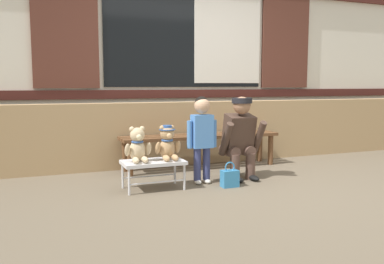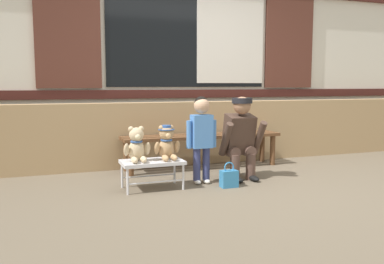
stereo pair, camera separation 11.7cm
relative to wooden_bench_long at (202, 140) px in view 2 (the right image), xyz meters
name	(u,v)px [view 2 (the right image)]	position (x,y,z in m)	size (l,w,h in m)	color
ground_plane	(246,186)	(0.10, -1.06, -0.37)	(60.00, 60.00, 0.00)	brown
brick_low_wall	(199,132)	(0.10, 0.37, 0.05)	(8.19, 0.25, 0.85)	tan
shop_facade	(187,31)	(0.10, 0.88, 1.48)	(8.36, 0.26, 3.71)	silver
wooden_bench_long	(202,140)	(0.00, 0.00, 0.00)	(2.10, 0.40, 0.44)	brown
small_display_bench	(152,164)	(-0.88, -0.83, -0.11)	(0.64, 0.36, 0.30)	silver
teddy_bear_plain	(137,146)	(-1.04, -0.83, 0.09)	(0.28, 0.26, 0.36)	#CCB289
teddy_bear_with_hat	(167,143)	(-0.72, -0.83, 0.10)	(0.28, 0.27, 0.36)	tan
child_standing	(202,130)	(-0.32, -0.79, 0.22)	(0.35, 0.18, 0.96)	navy
adult_crouching	(241,138)	(0.19, -0.73, 0.11)	(0.50, 0.49, 0.95)	brown
handbag_on_ground	(229,178)	(-0.10, -1.05, -0.28)	(0.18, 0.11, 0.27)	teal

